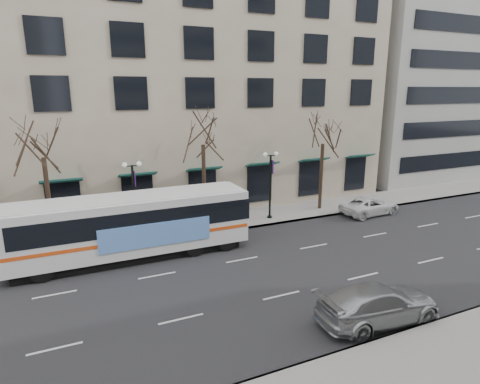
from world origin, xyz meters
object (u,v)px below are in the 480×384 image
lamp_post_left (134,196)px  silver_car (379,304)px  lamp_post_right (270,182)px  city_bus (133,224)px  tree_far_mid (203,131)px  tree_far_left (42,141)px  white_pickup (370,206)px  tree_far_right (323,132)px

lamp_post_left → silver_car: bearing=-61.4°
lamp_post_right → city_bus: lamp_post_right is taller
tree_far_mid → silver_car: 16.11m
tree_far_left → city_bus: size_ratio=0.61×
silver_car → white_pickup: size_ratio=1.12×
tree_far_right → lamp_post_right: (-4.99, -0.60, -3.48)m
lamp_post_left → city_bus: lamp_post_left is taller
lamp_post_left → tree_far_left: bearing=173.2°
tree_far_right → white_pickup: (2.94, -2.60, -5.73)m
lamp_post_right → silver_car: 14.42m
lamp_post_left → tree_far_mid: bearing=6.9°
white_pickup → city_bus: bearing=88.8°
lamp_post_right → silver_car: bearing=-99.4°
tree_far_left → lamp_post_left: bearing=-6.8°
tree_far_left → lamp_post_right: tree_far_left is taller
tree_far_left → lamp_post_right: bearing=-2.3°
tree_far_mid → tree_far_right: 10.01m
tree_far_right → city_bus: 16.62m
tree_far_mid → lamp_post_left: size_ratio=1.64×
tree_far_left → lamp_post_left: tree_far_left is taller
lamp_post_left → white_pickup: size_ratio=1.05×
tree_far_right → lamp_post_left: 15.40m
city_bus → silver_car: (8.32, -11.16, -1.23)m
lamp_post_left → lamp_post_right: 10.00m
tree_far_mid → white_pickup: bearing=-11.4°
tree_far_mid → white_pickup: (12.94, -2.60, -6.21)m
tree_far_left → lamp_post_left: size_ratio=1.60×
city_bus → silver_car: bearing=-53.2°
lamp_post_left → city_bus: 3.12m
tree_far_right → city_bus: tree_far_right is taller
tree_far_mid → city_bus: size_ratio=0.62×
tree_far_left → tree_far_right: bearing=0.0°
lamp_post_right → city_bus: 11.08m
tree_far_right → lamp_post_left: size_ratio=1.55×
tree_far_right → lamp_post_right: 6.11m
city_bus → lamp_post_right: bearing=15.4°
tree_far_right → lamp_post_left: bearing=-177.7°
tree_far_mid → lamp_post_left: (-4.99, -0.60, -3.96)m
lamp_post_left → lamp_post_right: (10.00, 0.00, 0.00)m
lamp_post_left → white_pickup: (17.93, -2.00, -2.25)m
city_bus → lamp_post_left: bearing=77.4°
lamp_post_left → white_pickup: 18.18m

